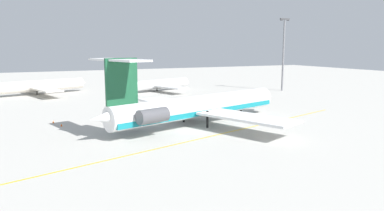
{
  "coord_description": "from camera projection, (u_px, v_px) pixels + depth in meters",
  "views": [
    {
      "loc": [
        -28.99,
        -61.33,
        16.1
      ],
      "look_at": [
        4.42,
        9.01,
        3.34
      ],
      "focal_mm": 33.52,
      "sensor_mm": 36.0,
      "label": 1
    }
  ],
  "objects": [
    {
      "name": "safety_cone_wingtip",
      "position": [
        61.0,
        125.0,
        73.5
      ],
      "size": [
        0.4,
        0.4,
        0.55
      ],
      "primitive_type": "cone",
      "color": "#EA590F",
      "rests_on": "ground"
    },
    {
      "name": "ground",
      "position": [
        191.0,
        131.0,
        69.55
      ],
      "size": [
        387.19,
        387.19,
        0.0
      ],
      "primitive_type": "plane",
      "color": "#B7B5AD"
    },
    {
      "name": "light_mast",
      "position": [
        283.0,
        52.0,
        131.42
      ],
      "size": [
        4.0,
        0.7,
        26.37
      ],
      "color": "slate",
      "rests_on": "ground"
    },
    {
      "name": "airliner_mid_left",
      "position": [
        159.0,
        84.0,
        131.34
      ],
      "size": [
        29.03,
        29.1,
        8.86
      ],
      "rotation": [
        0.0,
        0.0,
        0.31
      ],
      "color": "white",
      "rests_on": "ground"
    },
    {
      "name": "taxiway_centreline",
      "position": [
        223.0,
        133.0,
        67.38
      ],
      "size": [
        74.15,
        22.11,
        0.01
      ],
      "primitive_type": "cube",
      "rotation": [
        0.0,
        0.0,
        0.29
      ],
      "color": "gold",
      "rests_on": "ground"
    },
    {
      "name": "main_jetliner",
      "position": [
        195.0,
        106.0,
        74.36
      ],
      "size": [
        47.93,
        42.97,
        14.23
      ],
      "rotation": [
        0.0,
        0.0,
        0.28
      ],
      "color": "white",
      "rests_on": "ground"
    },
    {
      "name": "safety_cone_nose",
      "position": [
        53.0,
        122.0,
        76.62
      ],
      "size": [
        0.4,
        0.4,
        0.55
      ],
      "primitive_type": "cone",
      "color": "#EA590F",
      "rests_on": "ground"
    },
    {
      "name": "ground_crew_near_nose",
      "position": [
        229.0,
        100.0,
        102.32
      ],
      "size": [
        0.3,
        0.39,
        1.81
      ],
      "rotation": [
        0.0,
        0.0,
        5.66
      ],
      "color": "black",
      "rests_on": "ground"
    },
    {
      "name": "ground_crew_near_tail",
      "position": [
        181.0,
        100.0,
        102.73
      ],
      "size": [
        0.26,
        0.41,
        1.64
      ],
      "rotation": [
        0.0,
        0.0,
        3.33
      ],
      "color": "black",
      "rests_on": "ground"
    },
    {
      "name": "airliner_far_left",
      "position": [
        40.0,
        86.0,
        122.51
      ],
      "size": [
        33.31,
        33.32,
        10.1
      ],
      "rotation": [
        0.0,
        0.0,
        0.28
      ],
      "color": "silver",
      "rests_on": "ground"
    }
  ]
}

